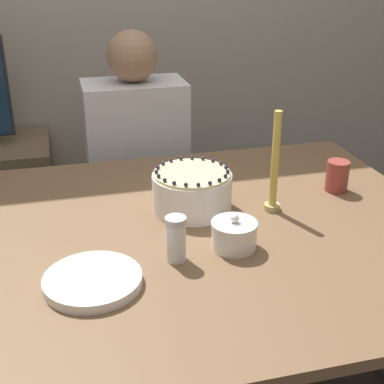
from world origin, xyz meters
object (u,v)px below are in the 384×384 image
object	(u,v)px
sugar_bowl	(234,235)
sugar_shaker	(176,239)
candle	(274,171)
person_man_blue_shirt	(139,195)
cake	(192,191)

from	to	relation	value
sugar_bowl	sugar_shaker	world-z (taller)	sugar_shaker
candle	person_man_blue_shirt	world-z (taller)	person_man_blue_shirt
sugar_shaker	candle	distance (m)	0.40
sugar_bowl	candle	world-z (taller)	candle
cake	person_man_blue_shirt	distance (m)	0.73
candle	person_man_blue_shirt	distance (m)	0.86
candle	person_man_blue_shirt	size ratio (longest dim) A/B	0.25
cake	person_man_blue_shirt	size ratio (longest dim) A/B	0.20
cake	candle	size ratio (longest dim) A/B	0.77
cake	person_man_blue_shirt	xyz separation A→B (m)	(-0.07, 0.66, -0.30)
sugar_bowl	sugar_shaker	xyz separation A→B (m)	(-0.16, -0.02, 0.02)
cake	sugar_shaker	bearing A→B (deg)	-112.19
cake	sugar_bowl	world-z (taller)	cake
sugar_bowl	candle	distance (m)	0.27
sugar_shaker	sugar_bowl	bearing A→B (deg)	8.06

